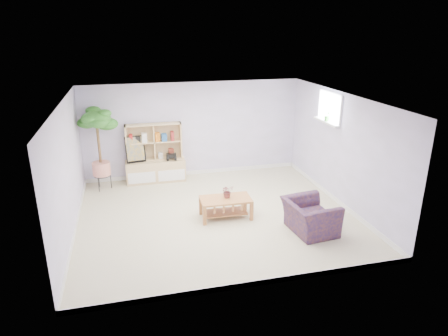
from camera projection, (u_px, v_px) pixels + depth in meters
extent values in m
cube|color=beige|center=(216.00, 215.00, 8.25)|extent=(5.50, 5.00, 0.01)
cube|color=white|center=(215.00, 99.00, 7.45)|extent=(5.50, 5.00, 0.01)
cube|color=#B8B2D1|center=(194.00, 130.00, 10.14)|extent=(5.50, 0.01, 2.40)
cube|color=#B8B2D1|center=(254.00, 214.00, 5.56)|extent=(5.50, 0.01, 2.40)
cube|color=#B8B2D1|center=(67.00, 171.00, 7.23)|extent=(0.01, 5.00, 2.40)
cube|color=#B8B2D1|center=(341.00, 150.00, 8.47)|extent=(0.01, 5.00, 2.40)
cube|color=white|center=(326.00, 122.00, 8.84)|extent=(0.14, 1.00, 0.04)
imported|color=#18481C|center=(227.00, 191.00, 8.03)|extent=(0.27, 0.24, 0.26)
imported|color=#111252|center=(310.00, 214.00, 7.47)|extent=(0.92, 1.03, 0.70)
imported|color=#266328|center=(327.00, 116.00, 8.79)|extent=(0.16, 0.14, 0.24)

